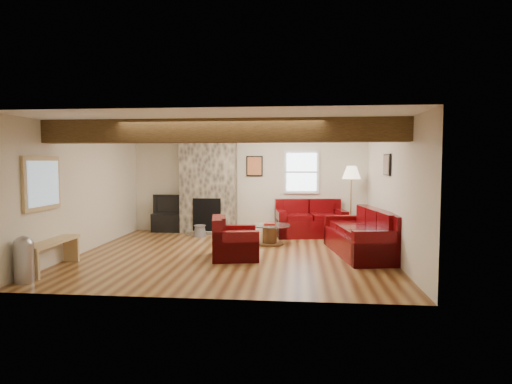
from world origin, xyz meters
TOP-DOWN VIEW (x-y plane):
  - room at (0.00, 0.00)m, footprint 8.00×8.00m
  - oak_beam at (0.00, -1.25)m, footprint 6.00×0.36m
  - chimney_breast at (-1.00, 2.49)m, footprint 1.40×0.67m
  - back_window at (1.35, 2.71)m, footprint 0.90×0.08m
  - hatch_window at (-2.96, -1.50)m, footprint 0.08×1.00m
  - ceiling_dome at (0.90, 0.90)m, footprint 0.40×0.40m
  - artwork_back at (0.15, 2.71)m, footprint 0.42×0.06m
  - artwork_right at (2.96, 0.30)m, footprint 0.06×0.55m
  - sofa_three at (2.48, 0.22)m, footprint 1.29×2.37m
  - loveseat at (1.57, 2.23)m, footprint 1.78×1.20m
  - armchair_red at (0.08, -0.31)m, footprint 1.00×1.09m
  - coffee_table at (0.65, 1.06)m, footprint 0.90×0.90m
  - tv_cabinet at (-2.01, 2.53)m, footprint 0.95×0.38m
  - television at (-2.01, 2.53)m, footprint 0.86×0.11m
  - floor_lamp at (2.53, 2.18)m, footprint 0.44×0.44m
  - pine_bench at (-2.83, -1.50)m, footprint 0.30×1.31m
  - pedal_bin at (-2.82, -2.26)m, footprint 0.36×0.36m
  - coal_bucket at (-1.10, 1.88)m, footprint 0.30×0.30m

SIDE VIEW (x-z plane):
  - coal_bucket at x=-1.10m, z-range 0.00..0.29m
  - coffee_table at x=0.65m, z-range -0.01..0.46m
  - tv_cabinet at x=-2.01m, z-range 0.00..0.47m
  - pine_bench at x=-2.83m, z-range 0.00..0.49m
  - pedal_bin at x=-2.82m, z-range 0.00..0.71m
  - armchair_red at x=0.08m, z-range 0.00..0.77m
  - sofa_three at x=2.48m, z-range 0.00..0.87m
  - loveseat at x=1.57m, z-range 0.00..0.88m
  - television at x=-2.01m, z-range 0.47..0.97m
  - chimney_breast at x=-1.00m, z-range -0.03..2.47m
  - room at x=0.00m, z-range -2.75..5.25m
  - hatch_window at x=-2.96m, z-range 1.00..1.90m
  - floor_lamp at x=2.53m, z-range 0.61..2.32m
  - back_window at x=1.35m, z-range 1.00..2.10m
  - artwork_back at x=0.15m, z-range 1.44..1.96m
  - artwork_right at x=2.96m, z-range 1.54..1.96m
  - oak_beam at x=0.00m, z-range 2.12..2.50m
  - ceiling_dome at x=0.90m, z-range 2.35..2.53m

